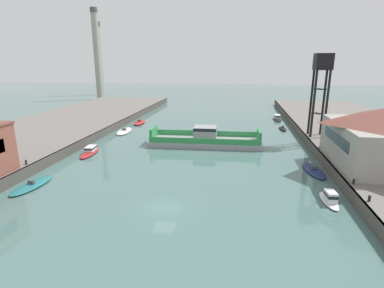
# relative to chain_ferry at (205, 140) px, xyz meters

# --- Properties ---
(ground_plane) EXTENTS (400.00, 400.00, 0.00)m
(ground_plane) POSITION_rel_chain_ferry_xyz_m (-1.57, -27.30, -1.12)
(ground_plane) COLOR #476B66
(quay_left) EXTENTS (28.00, 140.00, 1.71)m
(quay_left) POSITION_rel_chain_ferry_xyz_m (-36.72, -7.30, -0.27)
(quay_left) COLOR slate
(quay_left) RESTS_ON ground
(chain_ferry) EXTENTS (22.09, 7.51, 3.75)m
(chain_ferry) POSITION_rel_chain_ferry_xyz_m (0.00, 0.00, 0.00)
(chain_ferry) COLOR #939399
(chain_ferry) RESTS_ON ground
(moored_boat_near_left) EXTENTS (2.39, 7.92, 1.35)m
(moored_boat_near_left) POSITION_rel_chain_ferry_xyz_m (17.27, 30.57, -0.61)
(moored_boat_near_left) COLOR black
(moored_boat_near_left) RESTS_ON ground
(moored_boat_near_right) EXTENTS (2.78, 7.03, 1.09)m
(moored_boat_near_right) POSITION_rel_chain_ferry_xyz_m (-19.86, 18.87, -0.82)
(moored_boat_near_right) COLOR red
(moored_boat_near_right) RESTS_ON ground
(moored_boat_mid_left) EXTENTS (3.77, 8.52, 0.90)m
(moored_boat_mid_left) POSITION_rel_chain_ferry_xyz_m (-20.25, 8.68, -0.92)
(moored_boat_mid_left) COLOR white
(moored_boat_mid_left) RESTS_ON ground
(moored_boat_mid_right) EXTENTS (3.08, 7.46, 0.90)m
(moored_boat_mid_right) POSITION_rel_chain_ferry_xyz_m (-20.34, -24.15, -0.91)
(moored_boat_mid_right) COLOR #237075
(moored_boat_mid_right) RESTS_ON ground
(moored_boat_far_left) EXTENTS (1.83, 5.22, 1.54)m
(moored_boat_far_left) POSITION_rel_chain_ferry_xyz_m (17.31, -23.06, -0.53)
(moored_boat_far_left) COLOR white
(moored_boat_far_left) RESTS_ON ground
(moored_boat_far_right) EXTENTS (2.65, 7.17, 1.30)m
(moored_boat_far_right) POSITION_rel_chain_ferry_xyz_m (-19.81, -9.00, -0.64)
(moored_boat_far_right) COLOR red
(moored_boat_far_right) RESTS_ON ground
(moored_boat_upstream_a) EXTENTS (3.32, 7.73, 0.88)m
(moored_boat_upstream_a) POSITION_rel_chain_ferry_xyz_m (17.85, -12.35, -0.92)
(moored_boat_upstream_a) COLOR navy
(moored_boat_upstream_a) RESTS_ON ground
(moored_boat_upstream_b) EXTENTS (1.95, 4.99, 0.99)m
(moored_boat_upstream_b) POSITION_rel_chain_ferry_xyz_m (17.07, 17.06, -0.86)
(moored_boat_upstream_b) COLOR black
(moored_boat_upstream_b) RESTS_ON ground
(crane_tower) EXTENTS (3.10, 3.10, 15.84)m
(crane_tower) POSITION_rel_chain_ferry_xyz_m (21.68, 4.48, 12.86)
(crane_tower) COLOR black
(crane_tower) RESTS_ON quay_right
(bollard_left_mid) EXTENTS (0.32, 0.32, 0.71)m
(bollard_left_mid) POSITION_rel_chain_ferry_xyz_m (-23.56, -25.13, 0.98)
(bollard_left_mid) COLOR black
(bollard_left_mid) RESTS_ON quay_left
(bollard_right_mid) EXTENTS (0.32, 0.32, 0.71)m
(bollard_right_mid) POSITION_rel_chain_ferry_xyz_m (20.43, -25.71, 0.98)
(bollard_right_mid) COLOR black
(bollard_right_mid) RESTS_ON quay_right
(bollard_left_aft) EXTENTS (0.32, 0.32, 0.71)m
(bollard_left_aft) POSITION_rel_chain_ferry_xyz_m (-23.56, -20.60, 0.98)
(bollard_left_aft) COLOR black
(bollard_left_aft) RESTS_ON quay_left
(bollard_right_aft) EXTENTS (0.32, 0.32, 0.71)m
(bollard_right_aft) POSITION_rel_chain_ferry_xyz_m (20.43, -21.00, 0.98)
(bollard_right_aft) COLOR black
(bollard_right_aft) RESTS_ON quay_right
(smokestack_distant_a) EXTENTS (3.00, 3.00, 37.64)m
(smokestack_distant_a) POSITION_rel_chain_ferry_xyz_m (-54.54, 68.80, 18.74)
(smokestack_distant_a) COLOR #9E998E
(smokestack_distant_a) RESTS_ON ground
(smokestack_distant_b) EXTENTS (3.36, 3.36, 34.34)m
(smokestack_distant_b) POSITION_rel_chain_ferry_xyz_m (-62.02, 86.12, 17.08)
(smokestack_distant_b) COLOR #9E998E
(smokestack_distant_b) RESTS_ON ground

